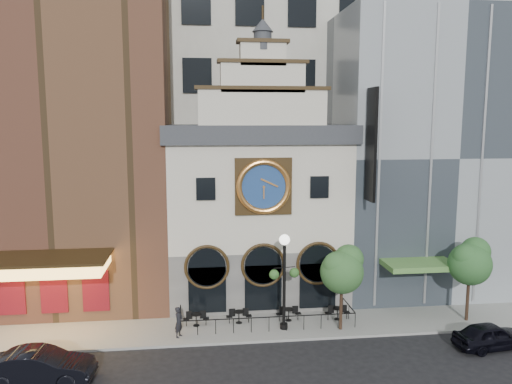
{
  "coord_description": "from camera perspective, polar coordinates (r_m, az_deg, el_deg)",
  "views": [
    {
      "loc": [
        -4.08,
        -26.81,
        12.67
      ],
      "look_at": [
        -0.22,
        6.0,
        7.9
      ],
      "focal_mm": 35.0,
      "sensor_mm": 36.0,
      "label": 1
    }
  ],
  "objects": [
    {
      "name": "ground",
      "position": [
        29.93,
        1.84,
        -16.83
      ],
      "size": [
        120.0,
        120.0,
        0.0
      ],
      "primitive_type": "plane",
      "color": "black",
      "rests_on": "ground"
    },
    {
      "name": "tree_left",
      "position": [
        30.43,
        9.86,
        -8.61
      ],
      "size": [
        2.67,
        2.57,
        5.15
      ],
      "color": "#382619",
      "rests_on": "sidewalk"
    },
    {
      "name": "bistro_0",
      "position": [
        31.75,
        -6.86,
        -14.16
      ],
      "size": [
        1.58,
        0.68,
        0.9
      ],
      "color": "black",
      "rests_on": "sidewalk"
    },
    {
      "name": "car_right",
      "position": [
        31.83,
        25.32,
        -14.63
      ],
      "size": [
        4.48,
        2.24,
        1.47
      ],
      "primitive_type": "imported",
      "rotation": [
        0.0,
        0.0,
        1.69
      ],
      "color": "black",
      "rests_on": "ground"
    },
    {
      "name": "office_tower",
      "position": [
        47.56,
        -1.79,
        17.08
      ],
      "size": [
        20.0,
        16.0,
        40.0
      ],
      "primitive_type": "cube",
      "color": "beige",
      "rests_on": "ground"
    },
    {
      "name": "theater_building",
      "position": [
        37.84,
        -20.53,
        7.6
      ],
      "size": [
        14.0,
        15.6,
        25.0
      ],
      "color": "brown",
      "rests_on": "ground"
    },
    {
      "name": "car_left",
      "position": [
        27.66,
        -23.42,
        -17.83
      ],
      "size": [
        5.17,
        2.08,
        1.67
      ],
      "primitive_type": "imported",
      "rotation": [
        0.0,
        0.0,
        1.51
      ],
      "color": "black",
      "rests_on": "ground"
    },
    {
      "name": "lamppost",
      "position": [
        30.11,
        3.25,
        -9.0
      ],
      "size": [
        1.85,
        0.81,
        5.84
      ],
      "rotation": [
        0.0,
        0.0,
        0.17
      ],
      "color": "black",
      "rests_on": "sidewalk"
    },
    {
      "name": "bistro_3",
      "position": [
        32.85,
        9.29,
        -13.43
      ],
      "size": [
        1.58,
        0.68,
        0.9
      ],
      "color": "black",
      "rests_on": "sidewalk"
    },
    {
      "name": "tree_right",
      "position": [
        34.02,
        23.3,
        -7.2
      ],
      "size": [
        2.74,
        2.64,
        5.27
      ],
      "color": "#382619",
      "rests_on": "sidewalk"
    },
    {
      "name": "clock_building",
      "position": [
        35.38,
        0.01,
        -1.52
      ],
      "size": [
        12.6,
        8.78,
        18.65
      ],
      "color": "#605E5B",
      "rests_on": "ground"
    },
    {
      "name": "cafe_railing",
      "position": [
        31.96,
        1.16,
        -13.97
      ],
      "size": [
        10.6,
        2.6,
        0.9
      ],
      "primitive_type": null,
      "color": "black",
      "rests_on": "sidewalk"
    },
    {
      "name": "bistro_1",
      "position": [
        31.94,
        -1.96,
        -13.96
      ],
      "size": [
        1.58,
        0.68,
        0.9
      ],
      "color": "black",
      "rests_on": "sidewalk"
    },
    {
      "name": "retail_building",
      "position": [
        40.64,
        18.2,
        4.24
      ],
      "size": [
        14.0,
        14.4,
        20.0
      ],
      "color": "gray",
      "rests_on": "ground"
    },
    {
      "name": "sidewalk",
      "position": [
        32.16,
        1.16,
        -14.84
      ],
      "size": [
        44.0,
        5.0,
        0.15
      ],
      "primitive_type": "cube",
      "color": "gray",
      "rests_on": "ground"
    },
    {
      "name": "pedestrian",
      "position": [
        30.25,
        -8.81,
        -14.47
      ],
      "size": [
        0.68,
        0.78,
        1.81
      ],
      "primitive_type": "imported",
      "rotation": [
        0.0,
        0.0,
        1.11
      ],
      "color": "black",
      "rests_on": "sidewalk"
    },
    {
      "name": "bistro_2",
      "position": [
        32.34,
        3.75,
        -13.69
      ],
      "size": [
        1.58,
        0.68,
        0.9
      ],
      "color": "black",
      "rests_on": "sidewalk"
    }
  ]
}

